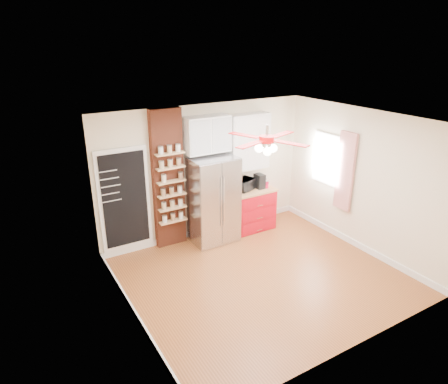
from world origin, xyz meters
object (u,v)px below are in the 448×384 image
ceiling_fan (267,140)px  toaster_oven (245,185)px  red_cabinet (251,208)px  fridge (213,200)px  coffee_maker (259,181)px  pantry_jar_oats (164,178)px  canister_left (266,184)px

ceiling_fan → toaster_oven: (0.76, 1.71, -1.40)m
red_cabinet → toaster_oven: 0.59m
fridge → coffee_maker: bearing=0.6°
ceiling_fan → pantry_jar_oats: ceiling_fan is taller
toaster_oven → pantry_jar_oats: 1.80m
red_cabinet → canister_left: 0.61m
red_cabinet → coffee_maker: bearing=-13.1°
ceiling_fan → coffee_maker: bearing=56.5°
toaster_oven → canister_left: size_ratio=2.80×
canister_left → pantry_jar_oats: size_ratio=1.14×
canister_left → pantry_jar_oats: (-2.21, 0.21, 0.46)m
fridge → toaster_oven: fridge is taller
coffee_maker → red_cabinet: bearing=165.2°
fridge → canister_left: fridge is taller
toaster_oven → canister_left: bearing=-38.4°
fridge → coffee_maker: 1.15m
fridge → ceiling_fan: (0.05, -1.63, 1.55)m
red_cabinet → pantry_jar_oats: (-1.91, 0.11, 0.99)m
fridge → red_cabinet: (0.97, 0.05, -0.42)m
toaster_oven → pantry_jar_oats: pantry_jar_oats is taller
red_cabinet → ceiling_fan: bearing=-118.7°
coffee_maker → canister_left: coffee_maker is taller
ceiling_fan → canister_left: bearing=52.2°
red_cabinet → ceiling_fan: (-0.92, -1.68, 1.97)m
ceiling_fan → coffee_maker: size_ratio=4.54×
red_cabinet → pantry_jar_oats: pantry_jar_oats is taller
pantry_jar_oats → coffee_maker: bearing=-4.0°
ceiling_fan → coffee_maker: 2.40m
toaster_oven → canister_left: 0.48m
fridge → coffee_maker: (1.14, 0.01, 0.18)m
fridge → ceiling_fan: ceiling_fan is taller
ceiling_fan → canister_left: (1.22, 1.58, -1.45)m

